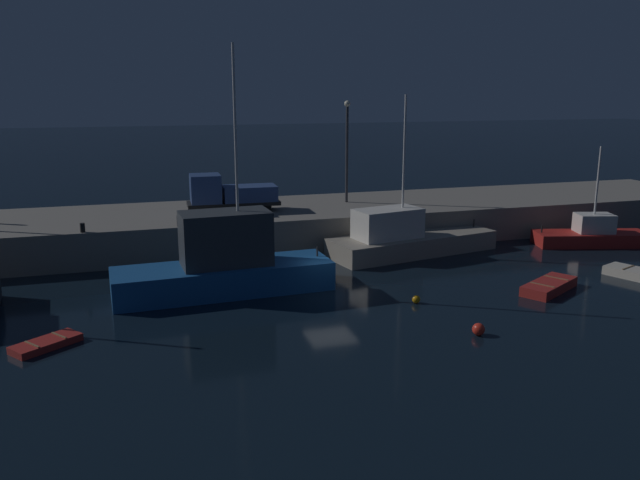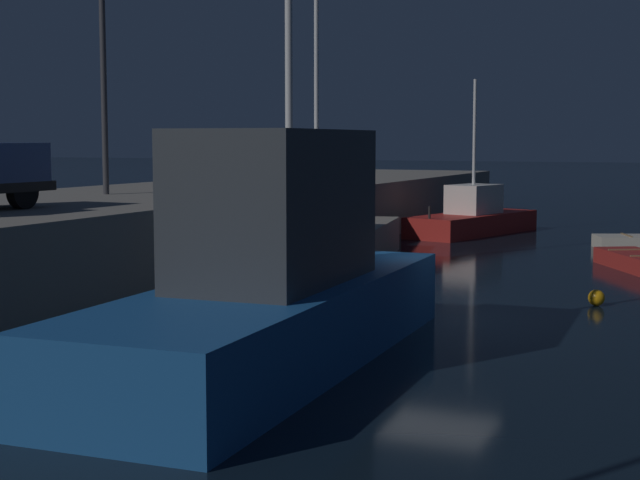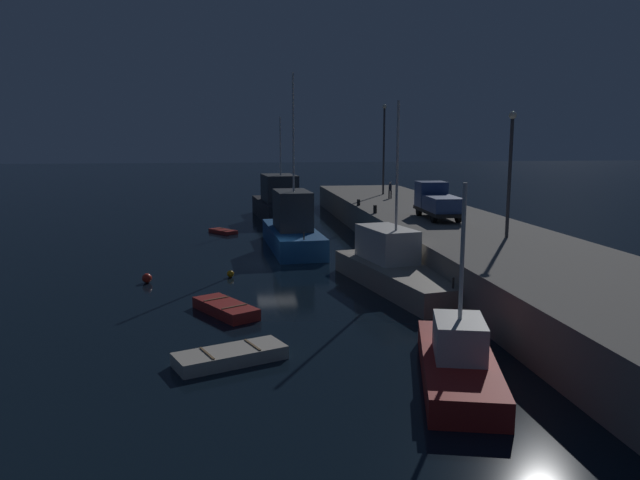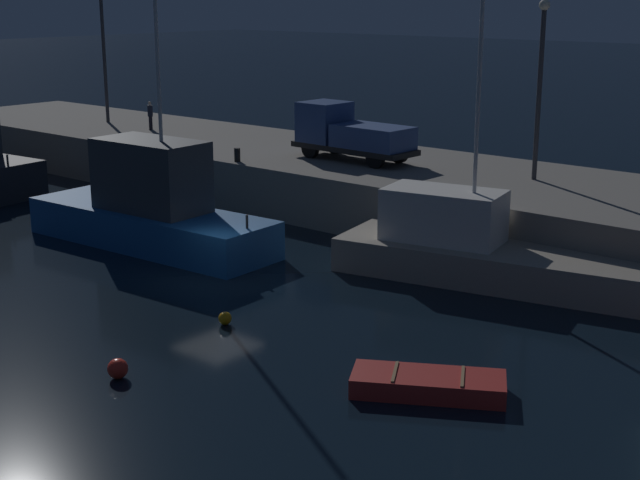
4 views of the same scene
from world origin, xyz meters
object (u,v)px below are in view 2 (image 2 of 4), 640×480
Objects in this scene: lamp_post_east at (103,63)px; fishing_boat_white at (319,237)px; dinghy_orange_near at (638,261)px; mooring_buoy_near at (596,298)px; fishing_boat_blue at (273,282)px; fishing_boat_orange at (473,218)px.

fishing_boat_white is at bearing -76.69° from lamp_post_east.
lamp_post_east reaches higher than dinghy_orange_near.
lamp_post_east reaches higher than mooring_buoy_near.
fishing_boat_blue is 1.59× the size of fishing_boat_orange.
lamp_post_east is at bearing 47.44° from fishing_boat_blue.
fishing_boat_orange is 18.21m from mooring_buoy_near.
lamp_post_east is at bearing 150.26° from fishing_boat_orange.
fishing_boat_orange reaches higher than mooring_buoy_near.
dinghy_orange_near is at bearing -66.63° from fishing_boat_white.
fishing_boat_white is 1.60× the size of lamp_post_east.
fishing_boat_blue is 16.97m from dinghy_orange_near.
fishing_boat_white is 1.47× the size of fishing_boat_orange.
fishing_boat_blue is at bearing 164.00° from dinghy_orange_near.
fishing_boat_orange is at bearing 24.84° from mooring_buoy_near.
fishing_boat_white reaches higher than mooring_buoy_near.
fishing_boat_white is 9.03m from lamp_post_east.
fishing_boat_white is at bearing 173.69° from fishing_boat_orange.
mooring_buoy_near is at bearing -111.04° from fishing_boat_white.
fishing_boat_blue is at bearing -132.56° from lamp_post_east.
dinghy_orange_near is at bearing -1.46° from mooring_buoy_near.
fishing_boat_blue reaches higher than fishing_boat_orange.
mooring_buoy_near is at bearing -155.16° from fishing_boat_orange.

